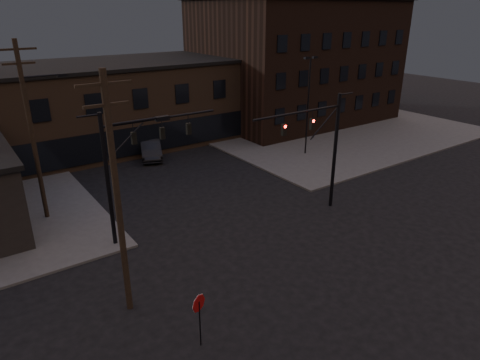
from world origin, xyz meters
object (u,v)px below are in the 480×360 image
traffic_signal_near (324,142)px  stop_sign (199,309)px  parked_car_lot_a (267,127)px  car_crossing (151,149)px  traffic_signal_far (128,161)px  parked_car_lot_b (295,124)px

traffic_signal_near → stop_sign: size_ratio=3.23×
parked_car_lot_a → car_crossing: (-13.95, -0.02, 0.00)m
stop_sign → parked_car_lot_a: (22.45, 23.75, -0.99)m
traffic_signal_far → stop_sign: traffic_signal_far is taller
parked_car_lot_a → car_crossing: bearing=107.3°
stop_sign → parked_car_lot_a: 32.70m
traffic_signal_far → parked_car_lot_b: size_ratio=1.84×
stop_sign → parked_car_lot_a: bearing=46.6°
parked_car_lot_a → parked_car_lot_b: bearing=-82.6°
stop_sign → car_crossing: bearing=70.3°
traffic_signal_near → stop_sign: (-13.36, -6.49, -3.09)m
traffic_signal_near → car_crossing: (-4.86, 17.24, -4.08)m
traffic_signal_far → traffic_signal_near: bearing=-16.2°
stop_sign → parked_car_lot_b: size_ratio=0.57×
stop_sign → car_crossing: 25.23m
traffic_signal_near → parked_car_lot_a: size_ratio=1.94×
traffic_signal_far → parked_car_lot_b: traffic_signal_far is taller
stop_sign → parked_car_lot_b: (26.06, 23.13, -1.07)m
traffic_signal_near → traffic_signal_far: 12.57m
car_crossing → traffic_signal_far: bearing=-97.4°
traffic_signal_far → parked_car_lot_b: (24.78, 13.14, -4.23)m
traffic_signal_far → parked_car_lot_a: traffic_signal_far is taller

